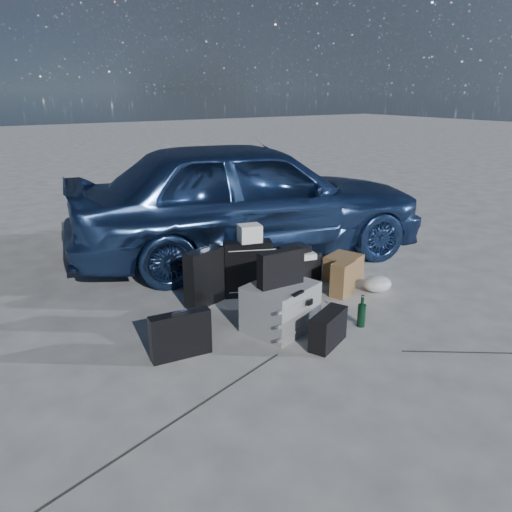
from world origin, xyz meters
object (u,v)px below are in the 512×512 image
Objects in this scene: suitcase_left at (205,277)px; green_bottle at (362,312)px; pelican_case at (280,307)px; briefcase at (181,335)px; cardboard_box at (343,268)px; duffel_bag at (295,271)px; car at (249,198)px; suitcase_right at (248,268)px.

green_bottle is at bearing -68.34° from suitcase_left.
suitcase_left is 1.57m from green_bottle.
pelican_case is 1.03× the size of suitcase_left.
suitcase_left is at bearing 57.92° from briefcase.
briefcase is at bearing -165.42° from cardboard_box.
pelican_case is 1.09m from duffel_bag.
green_bottle is (-0.24, -2.31, -0.61)m from car.
duffel_bag is (0.59, -0.04, -0.14)m from suitcase_right.
pelican_case reaches higher than duffel_bag.
suitcase_left is 0.90× the size of duffel_bag.
suitcase_right is at bearing 160.10° from duffel_bag.
cardboard_box is (0.56, -0.16, -0.02)m from duffel_bag.
suitcase_right reaches higher than green_bottle.
green_bottle is at bearing -46.36° from pelican_case.
suitcase_right reaches higher than briefcase.
briefcase is (-0.97, 0.03, -0.02)m from pelican_case.
car is 11.81× the size of cardboard_box.
pelican_case reaches higher than cardboard_box.
cardboard_box is at bearing -149.49° from car.
suitcase_right is (1.13, 0.80, 0.10)m from briefcase.
suitcase_right is (0.17, 0.83, 0.08)m from pelican_case.
suitcase_left is 0.48m from suitcase_right.
suitcase_left is at bearing 159.70° from duffel_bag.
suitcase_left is at bearing 127.94° from green_bottle.
cardboard_box is at bearing -24.85° from suitcase_left.
car reaches higher than suitcase_left.
cardboard_box is at bearing 20.46° from briefcase.
pelican_case is at bearing -86.59° from suitcase_left.
pelican_case is 1.46m from cardboard_box.
pelican_case is 0.75m from green_bottle.
duffel_bag is at bearing 28.86° from pelican_case.
car is at bearing 84.18° from green_bottle.
briefcase is at bearing -121.77° from suitcase_right.
duffel_bag is at bearing 19.06° from suitcase_right.
car is 7.56× the size of suitcase_right.
suitcase_left is 0.97× the size of suitcase_right.
duffel_bag is (0.76, 0.79, -0.06)m from pelican_case.
briefcase is 1.89m from duffel_bag.
briefcase is 1.07m from suitcase_left.
car is 2.73m from briefcase.
pelican_case is 2.02× the size of green_bottle.
briefcase is at bearing -172.23° from duffel_bag.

